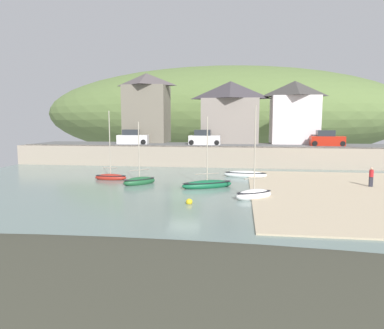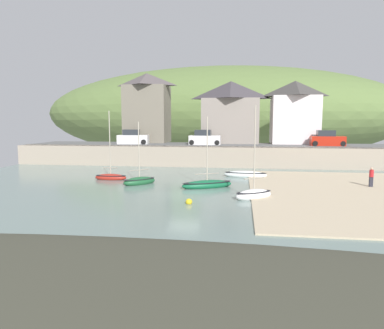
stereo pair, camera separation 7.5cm
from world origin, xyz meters
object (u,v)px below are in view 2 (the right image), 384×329
(sailboat_nearest_shore, at_px, (111,177))
(parked_car_near_slipway, at_px, (133,138))
(parked_car_end_of_row, at_px, (327,139))
(parked_car_by_wall, at_px, (204,138))
(sailboat_far_left, at_px, (139,181))
(person_on_slipway, at_px, (371,176))
(waterfront_building_centre, at_px, (231,112))
(waterfront_building_right, at_px, (294,112))
(mooring_buoy, at_px, (189,202))
(fishing_boat_green, at_px, (207,184))
(dinghy_open_wooden, at_px, (245,175))
(rowboat_small_beached, at_px, (254,194))
(waterfront_building_left, at_px, (147,107))

(sailboat_nearest_shore, height_order, parked_car_near_slipway, sailboat_nearest_shore)
(parked_car_end_of_row, bearing_deg, sailboat_nearest_shore, -145.70)
(parked_car_end_of_row, bearing_deg, parked_car_by_wall, -178.47)
(sailboat_far_left, distance_m, person_on_slipway, 19.53)
(parked_car_by_wall, bearing_deg, waterfront_building_centre, 54.76)
(waterfront_building_right, distance_m, sailboat_nearest_shore, 28.06)
(sailboat_nearest_shore, height_order, mooring_buoy, sailboat_nearest_shore)
(parked_car_end_of_row, relative_size, person_on_slipway, 2.56)
(waterfront_building_centre, bearing_deg, parked_car_near_slipway, -160.89)
(fishing_boat_green, height_order, dinghy_open_wooden, fishing_boat_green)
(parked_car_by_wall, bearing_deg, sailboat_far_left, -102.83)
(person_on_slipway, bearing_deg, fishing_boat_green, -172.81)
(rowboat_small_beached, distance_m, sailboat_nearest_shore, 14.73)
(parked_car_near_slipway, bearing_deg, sailboat_nearest_shore, -86.52)
(waterfront_building_centre, xyz_separation_m, fishing_boat_green, (-1.18, -22.05, -6.52))
(dinghy_open_wooden, distance_m, sailboat_nearest_shore, 13.07)
(waterfront_building_centre, height_order, waterfront_building_right, waterfront_building_centre)
(dinghy_open_wooden, relative_size, parked_car_near_slipway, 1.01)
(fishing_boat_green, bearing_deg, sailboat_nearest_shore, 136.00)
(rowboat_small_beached, relative_size, mooring_buoy, 15.25)
(parked_car_end_of_row, bearing_deg, sailboat_far_left, -137.68)
(fishing_boat_green, height_order, sailboat_far_left, fishing_boat_green)
(person_on_slipway, xyz_separation_m, mooring_buoy, (-14.10, -7.74, -0.85))
(parked_car_by_wall, bearing_deg, parked_car_near_slipway, -179.50)
(waterfront_building_right, relative_size, parked_car_end_of_row, 2.06)
(sailboat_nearest_shore, distance_m, parked_car_near_slipway, 15.19)
(waterfront_building_right, height_order, person_on_slipway, waterfront_building_right)
(waterfront_building_left, xyz_separation_m, waterfront_building_right, (20.90, -0.00, -0.69))
(fishing_boat_green, relative_size, sailboat_far_left, 1.07)
(waterfront_building_centre, height_order, parked_car_end_of_row, waterfront_building_centre)
(fishing_boat_green, bearing_deg, rowboat_small_beached, -72.87)
(waterfront_building_centre, xyz_separation_m, sailboat_nearest_shore, (-10.62, -19.22, -6.52))
(waterfront_building_centre, relative_size, parked_car_near_slipway, 2.03)
(sailboat_nearest_shore, xyz_separation_m, parked_car_by_wall, (7.39, 14.72, 2.93))
(waterfront_building_centre, relative_size, rowboat_small_beached, 1.27)
(fishing_boat_green, xyz_separation_m, sailboat_nearest_shore, (-9.44, 2.83, -0.00))
(parked_car_near_slipway, height_order, parked_car_end_of_row, same)
(sailboat_nearest_shore, bearing_deg, person_on_slipway, -1.90)
(dinghy_open_wooden, xyz_separation_m, parked_car_end_of_row, (10.21, 11.48, 2.96))
(parked_car_by_wall, distance_m, parked_car_end_of_row, 15.48)
(sailboat_far_left, height_order, sailboat_nearest_shore, sailboat_nearest_shore)
(parked_car_by_wall, xyz_separation_m, parked_car_end_of_row, (15.48, 0.00, 0.00))
(sailboat_far_left, bearing_deg, parked_car_end_of_row, -4.71)
(waterfront_building_left, bearing_deg, fishing_boat_green, -63.60)
(sailboat_nearest_shore, bearing_deg, sailboat_far_left, -30.35)
(fishing_boat_green, height_order, parked_car_by_wall, fishing_boat_green)
(rowboat_small_beached, bearing_deg, dinghy_open_wooden, 59.23)
(person_on_slipway, relative_size, mooring_buoy, 3.62)
(sailboat_nearest_shore, bearing_deg, parked_car_end_of_row, 33.71)
(mooring_buoy, bearing_deg, parked_car_by_wall, 93.45)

